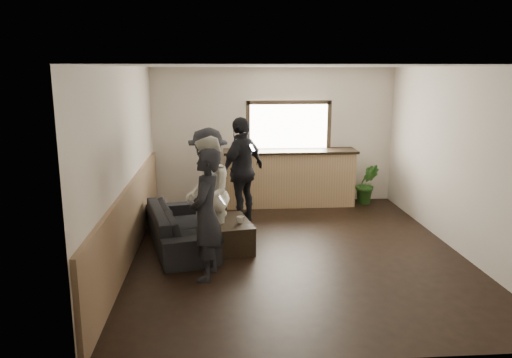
{
  "coord_description": "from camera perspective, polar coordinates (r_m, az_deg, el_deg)",
  "views": [
    {
      "loc": [
        -1.16,
        -7.24,
        2.76
      ],
      "look_at": [
        -0.57,
        0.4,
        1.06
      ],
      "focal_mm": 35.0,
      "sensor_mm": 36.0,
      "label": 1
    }
  ],
  "objects": [
    {
      "name": "person_a",
      "position": [
        6.61,
        -5.71,
        -4.09
      ],
      "size": [
        0.55,
        0.72,
        1.77
      ],
      "rotation": [
        0.0,
        0.0,
        -1.78
      ],
      "color": "black",
      "rests_on": "ground"
    },
    {
      "name": "potted_plant",
      "position": [
        10.61,
        12.56,
        -0.54
      ],
      "size": [
        0.52,
        0.44,
        0.85
      ],
      "primitive_type": "imported",
      "rotation": [
        0.0,
        0.0,
        -0.15
      ],
      "color": "#2D6623",
      "rests_on": "ground"
    },
    {
      "name": "person_d",
      "position": [
        9.03,
        -1.57,
        1.02
      ],
      "size": [
        1.09,
        1.17,
        1.93
      ],
      "rotation": [
        0.0,
        0.0,
        -2.27
      ],
      "color": "black",
      "rests_on": "ground"
    },
    {
      "name": "cup_b",
      "position": [
        7.69,
        -1.82,
        -4.67
      ],
      "size": [
        0.14,
        0.14,
        0.1
      ],
      "primitive_type": "imported",
      "rotation": [
        0.0,
        0.0,
        1.21
      ],
      "color": "silver",
      "rests_on": "coffee_table"
    },
    {
      "name": "room_shell",
      "position": [
        7.37,
        -1.06,
        2.38
      ],
      "size": [
        5.01,
        6.01,
        2.8
      ],
      "color": "silver",
      "rests_on": "ground"
    },
    {
      "name": "person_c",
      "position": [
        8.34,
        -5.46,
        -0.4
      ],
      "size": [
        0.97,
        1.31,
        1.82
      ],
      "rotation": [
        0.0,
        0.0,
        -1.85
      ],
      "color": "black",
      "rests_on": "ground"
    },
    {
      "name": "bar_counter",
      "position": [
        10.27,
        3.86,
        0.55
      ],
      "size": [
        2.7,
        0.68,
        2.13
      ],
      "color": "tan",
      "rests_on": "ground"
    },
    {
      "name": "ground",
      "position": [
        7.84,
        4.43,
        -8.17
      ],
      "size": [
        5.0,
        6.0,
        0.01
      ],
      "primitive_type": "cube",
      "color": "black"
    },
    {
      "name": "coffee_table",
      "position": [
        7.89,
        -2.88,
        -6.3
      ],
      "size": [
        0.73,
        1.08,
        0.44
      ],
      "primitive_type": "cube",
      "rotation": [
        0.0,
        0.0,
        0.19
      ],
      "color": "black",
      "rests_on": "ground"
    },
    {
      "name": "person_b",
      "position": [
        7.62,
        -5.55,
        -1.8
      ],
      "size": [
        0.69,
        0.88,
        1.77
      ],
      "rotation": [
        0.0,
        0.0,
        -1.55
      ],
      "color": "beige",
      "rests_on": "ground"
    },
    {
      "name": "sofa",
      "position": [
        8.02,
        -8.66,
        -5.43
      ],
      "size": [
        1.33,
        2.29,
        0.63
      ],
      "primitive_type": "imported",
      "rotation": [
        0.0,
        0.0,
        1.81
      ],
      "color": "black",
      "rests_on": "ground"
    },
    {
      "name": "cup_a",
      "position": [
        8.0,
        -3.86,
        -4.01
      ],
      "size": [
        0.18,
        0.18,
        0.1
      ],
      "primitive_type": "imported",
      "rotation": [
        0.0,
        0.0,
        2.37
      ],
      "color": "silver",
      "rests_on": "coffee_table"
    }
  ]
}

